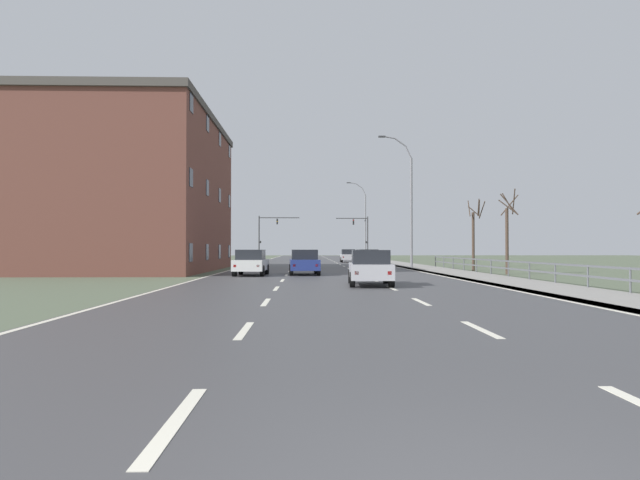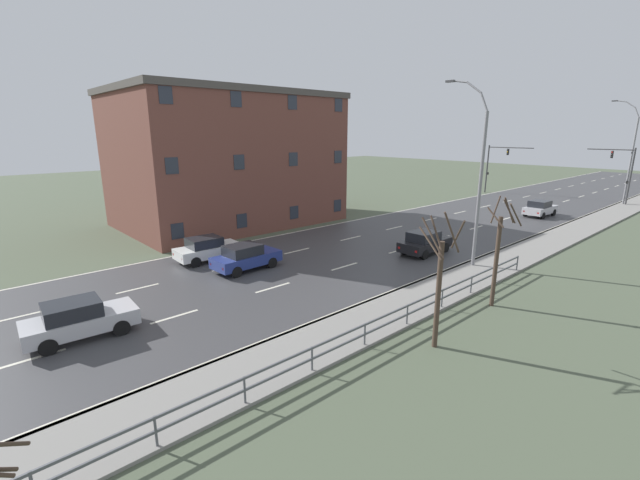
% 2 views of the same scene
% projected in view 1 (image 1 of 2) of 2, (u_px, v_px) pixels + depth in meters
% --- Properties ---
extents(ground_plane, '(160.00, 160.00, 0.12)m').
position_uv_depth(ground_plane, '(318.00, 266.00, 50.87)').
color(ground_plane, '#4C5642').
extents(road_asphalt_strip, '(14.00, 120.00, 0.03)m').
position_uv_depth(road_asphalt_strip, '(316.00, 262.00, 62.86)').
color(road_asphalt_strip, '#3D3D3F').
rests_on(road_asphalt_strip, ground).
extents(sidewalk_right, '(3.00, 120.00, 0.12)m').
position_uv_depth(sidewalk_right, '(385.00, 262.00, 63.09)').
color(sidewalk_right, gray).
rests_on(sidewalk_right, ground).
extents(guardrail, '(0.07, 34.80, 1.00)m').
position_uv_depth(guardrail, '(518.00, 266.00, 27.04)').
color(guardrail, '#515459').
rests_on(guardrail, ground).
extents(street_lamp_midground, '(2.84, 0.24, 11.06)m').
position_uv_depth(street_lamp_midground, '(409.00, 204.00, 43.42)').
color(street_lamp_midground, slate).
rests_on(street_lamp_midground, ground).
extents(street_lamp_distant, '(2.85, 0.24, 11.51)m').
position_uv_depth(street_lamp_distant, '(364.00, 222.00, 77.27)').
color(street_lamp_distant, slate).
rests_on(street_lamp_distant, ground).
extents(traffic_signal_right, '(4.74, 0.36, 6.37)m').
position_uv_depth(traffic_signal_right, '(362.00, 232.00, 76.96)').
color(traffic_signal_right, '#38383A').
rests_on(traffic_signal_right, ground).
extents(traffic_signal_left, '(5.87, 0.36, 6.34)m').
position_uv_depth(traffic_signal_left, '(267.00, 231.00, 74.85)').
color(traffic_signal_left, '#38383A').
rests_on(traffic_signal_left, ground).
extents(car_far_left, '(2.02, 4.19, 1.57)m').
position_uv_depth(car_far_left, '(370.00, 267.00, 22.94)').
color(car_far_left, '#B7B7BC').
rests_on(car_far_left, ground).
extents(car_far_right, '(1.92, 4.14, 1.57)m').
position_uv_depth(car_far_right, '(348.00, 256.00, 62.99)').
color(car_far_right, '#B7B7BC').
rests_on(car_far_right, ground).
extents(car_mid_centre, '(1.93, 4.15, 1.57)m').
position_uv_depth(car_mid_centre, '(251.00, 262.00, 31.55)').
color(car_mid_centre, silver).
rests_on(car_mid_centre, ground).
extents(car_near_right, '(1.97, 4.17, 1.57)m').
position_uv_depth(car_near_right, '(304.00, 262.00, 32.46)').
color(car_near_right, navy).
rests_on(car_near_right, ground).
extents(car_distant, '(1.90, 4.13, 1.57)m').
position_uv_depth(car_distant, '(367.00, 259.00, 43.51)').
color(car_distant, black).
rests_on(car_distant, ground).
extents(brick_building, '(12.54, 18.23, 11.43)m').
position_uv_depth(brick_building, '(130.00, 193.00, 38.73)').
color(brick_building, brown).
rests_on(brick_building, ground).
extents(bare_tree_mid, '(1.51, 1.59, 5.41)m').
position_uv_depth(bare_tree_mid, '(507.00, 234.00, 33.15)').
color(bare_tree_mid, '#423328').
rests_on(bare_tree_mid, ground).
extents(bare_tree_far, '(1.21, 1.37, 5.30)m').
position_uv_depth(bare_tree_far, '(474.00, 236.00, 38.61)').
color(bare_tree_far, '#423328').
rests_on(bare_tree_far, ground).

